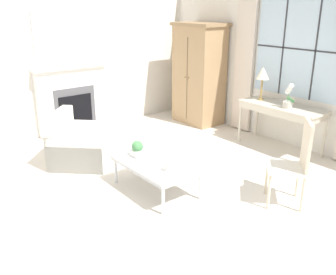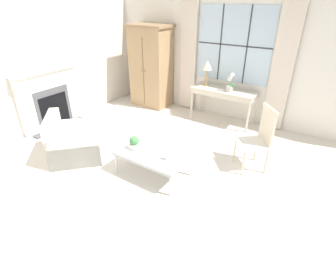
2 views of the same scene
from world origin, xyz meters
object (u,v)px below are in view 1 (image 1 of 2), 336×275
Objects in this scene: coffee_table at (156,165)px; armoire at (199,74)px; potted_plant_small at (137,149)px; potted_orchid at (288,98)px; pillar_candle at (168,167)px; side_chair_wooden at (296,159)px; fireplace at (72,94)px; table_lamp at (263,74)px; armchair_upholstered at (80,146)px; console_table at (282,110)px.

armoire is at bearing 127.44° from coffee_table.
potted_orchid is at bearing 78.72° from potted_plant_small.
side_chair_wooden is at bearing 49.81° from pillar_candle.
potted_orchid is at bearing 36.02° from fireplace.
fireplace is 3.81m from potted_orchid.
pillar_candle is (0.10, -2.50, -0.45)m from potted_orchid.
coffee_table is (-1.29, -1.10, -0.22)m from side_chair_wooden.
coffee_table is at bearing 169.31° from pillar_candle.
armoire is 1.53m from table_lamp.
side_chair_wooden is at bearing 36.72° from potted_plant_small.
armchair_upholstered is at bearing -21.71° from fireplace.
fireplace is 3.20m from pillar_candle.
armoire is 2.11m from potted_orchid.
side_chair_wooden reaches higher than pillar_candle.
side_chair_wooden is at bearing -49.19° from console_table.
console_table is at bearing 38.15° from fireplace.
potted_plant_small is at bearing -101.28° from potted_orchid.
potted_orchid is at bearing 85.08° from coffee_table.
table_lamp is at bearing 177.56° from console_table.
console_table is 1.23× the size of coffee_table.
pillar_candle is at bearing -130.19° from side_chair_wooden.
potted_orchid reaches higher than coffee_table.
fireplace is at bearing -136.81° from table_lamp.
console_table is at bearing 154.04° from potted_orchid.
potted_orchid is at bearing -1.10° from armoire.
fireplace is at bearing 173.53° from potted_plant_small.
table_lamp is at bearing 139.51° from side_chair_wooden.
potted_orchid is 0.35× the size of coffee_table.
fireplace is at bearing -143.98° from potted_orchid.
potted_orchid is (3.08, 2.24, 0.18)m from fireplace.
armoire is at bearing -179.18° from console_table.
table_lamp is at bearing 1.81° from armoire.
fireplace reaches higher than potted_orchid.
armchair_upholstered reaches higher than console_table.
fireplace is 9.96× the size of potted_plant_small.
potted_plant_small is at bearing -143.28° from side_chair_wooden.
armchair_upholstered is 1.81m from pillar_candle.
console_table is (1.97, 0.03, -0.32)m from armoire.
table_lamp is 2.70m from potted_plant_small.
console_table reaches higher than pillar_candle.
potted_plant_small is (-0.29, -0.08, 0.15)m from coffee_table.
console_table is at bearing 95.43° from pillar_candle.
armoire is 3.19m from coffee_table.
armchair_upholstered reaches higher than pillar_candle.
potted_plant_small is (0.09, -2.62, -0.68)m from table_lamp.
potted_plant_small is (-0.36, -2.60, -0.15)m from console_table.
coffee_table is (1.90, -2.48, -0.62)m from armoire.
table_lamp is 2.58× the size of potted_plant_small.
side_chair_wooden is (1.68, -1.43, -0.60)m from table_lamp.
console_table is 1.33× the size of side_chair_wooden.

